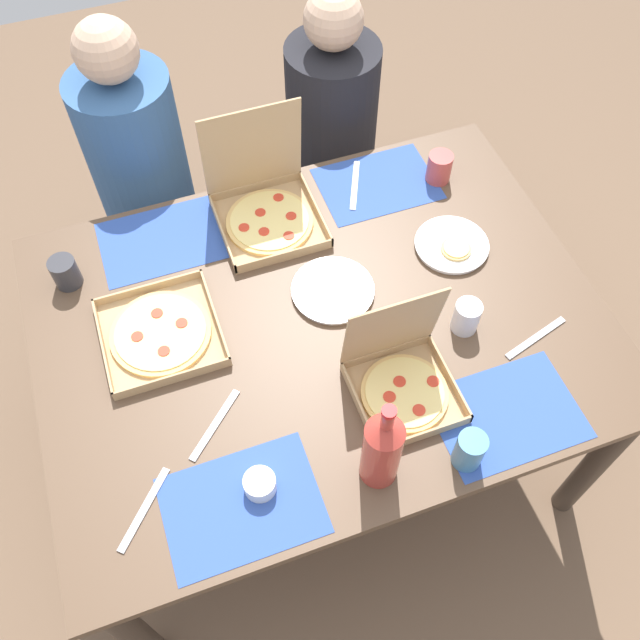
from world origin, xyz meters
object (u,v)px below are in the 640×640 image
(plate_near_right, at_px, (452,245))
(plate_far_left, at_px, (333,290))
(cup_red, at_px, (65,272))
(pizza_box_corner_right, at_px, (266,206))
(cup_dark, at_px, (469,450))
(cup_clear_right, at_px, (439,168))
(diner_right_seat, at_px, (331,155))
(condiment_bowl, at_px, (260,484))
(soda_bottle, at_px, (382,449))
(diner_left_seat, at_px, (149,195))
(cup_clear_left, at_px, (466,317))
(pizza_box_center, at_px, (402,379))
(pizza_box_edge_far, at_px, (161,333))

(plate_near_right, relative_size, plate_far_left, 0.93)
(plate_near_right, bearing_deg, cup_red, 166.86)
(pizza_box_corner_right, bearing_deg, cup_dark, -76.44)
(plate_near_right, bearing_deg, cup_clear_right, 73.39)
(cup_dark, bearing_deg, diner_right_seat, 83.53)
(plate_far_left, relative_size, cup_red, 2.57)
(condiment_bowl, height_order, diner_right_seat, diner_right_seat)
(cup_dark, height_order, cup_clear_right, cup_dark)
(plate_near_right, distance_m, condiment_bowl, 0.90)
(soda_bottle, bearing_deg, diner_left_seat, 104.28)
(cup_clear_right, height_order, cup_red, cup_clear_right)
(cup_clear_left, distance_m, diner_right_seat, 1.02)
(plate_far_left, height_order, cup_clear_left, cup_clear_left)
(cup_red, xyz_separation_m, condiment_bowl, (0.33, -0.76, -0.02))
(pizza_box_center, distance_m, cup_dark, 0.24)
(plate_near_right, relative_size, condiment_bowl, 2.85)
(pizza_box_center, distance_m, pizza_box_corner_right, 0.69)
(cup_red, distance_m, diner_right_seat, 1.11)
(condiment_bowl, bearing_deg, cup_dark, -11.50)
(condiment_bowl, bearing_deg, pizza_box_corner_right, 71.72)
(cup_dark, distance_m, condiment_bowl, 0.49)
(condiment_bowl, bearing_deg, pizza_box_edge_far, 104.38)
(pizza_box_edge_far, height_order, cup_dark, cup_dark)
(plate_near_right, height_order, diner_right_seat, diner_right_seat)
(cup_clear_left, xyz_separation_m, condiment_bowl, (-0.65, -0.25, -0.02))
(cup_clear_left, height_order, diner_left_seat, diner_left_seat)
(cup_clear_left, bearing_deg, plate_near_right, 70.70)
(diner_left_seat, bearing_deg, plate_far_left, -61.65)
(plate_near_right, bearing_deg, pizza_box_edge_far, -179.12)
(cup_clear_left, bearing_deg, pizza_box_edge_far, 162.26)
(pizza_box_edge_far, xyz_separation_m, condiment_bowl, (0.13, -0.49, 0.01))
(plate_near_right, height_order, condiment_bowl, condiment_bowl)
(cup_dark, relative_size, condiment_bowl, 1.43)
(soda_bottle, bearing_deg, pizza_box_edge_far, 126.20)
(pizza_box_edge_far, distance_m, plate_near_right, 0.87)
(cup_clear_left, bearing_deg, diner_left_seat, 125.44)
(pizza_box_center, height_order, diner_right_seat, diner_right_seat)
(pizza_box_center, bearing_deg, diner_right_seat, 78.67)
(plate_far_left, relative_size, soda_bottle, 0.72)
(plate_far_left, relative_size, cup_clear_left, 2.42)
(cup_clear_right, xyz_separation_m, diner_left_seat, (-0.87, 0.45, -0.26))
(pizza_box_corner_right, bearing_deg, pizza_box_center, -77.53)
(pizza_box_corner_right, height_order, cup_clear_right, pizza_box_corner_right)
(cup_dark, height_order, diner_right_seat, diner_right_seat)
(cup_clear_right, height_order, diner_right_seat, diner_right_seat)
(plate_far_left, height_order, cup_clear_right, cup_clear_right)
(pizza_box_corner_right, distance_m, cup_red, 0.60)
(pizza_box_edge_far, distance_m, diner_right_seat, 1.09)
(condiment_bowl, bearing_deg, cup_red, 113.64)
(pizza_box_center, xyz_separation_m, pizza_box_edge_far, (-0.54, 0.36, -0.03))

